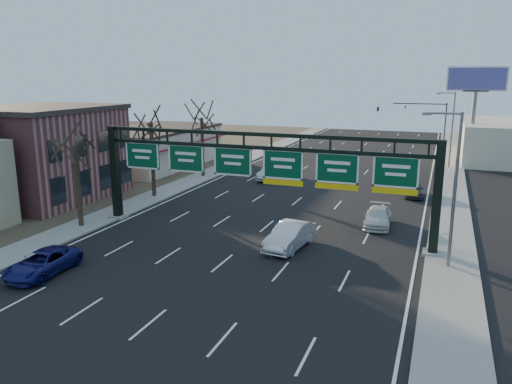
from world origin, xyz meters
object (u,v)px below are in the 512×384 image
at_px(car_blue_suv, 43,263).
at_px(car_silver_sedan, 290,236).
at_px(sign_gantry, 260,170).
at_px(car_white_wagon, 378,217).

xyz_separation_m(car_blue_suv, car_silver_sedan, (11.72, 9.10, 0.15)).
bearing_deg(car_blue_suv, sign_gantry, 48.60).
relative_size(sign_gantry, car_blue_suv, 5.14).
xyz_separation_m(car_blue_suv, car_white_wagon, (16.40, 16.14, -0.00)).
bearing_deg(sign_gantry, car_silver_sedan, -35.03).
distance_m(car_silver_sedan, car_white_wagon, 8.46).
xyz_separation_m(sign_gantry, car_silver_sedan, (2.83, -1.98, -3.81)).
bearing_deg(car_blue_suv, car_silver_sedan, 35.18).
distance_m(sign_gantry, car_silver_sedan, 5.14).
height_order(sign_gantry, car_blue_suv, sign_gantry).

